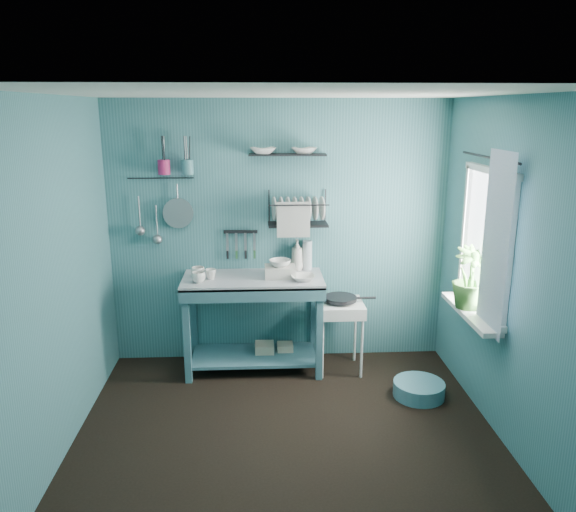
{
  "coord_description": "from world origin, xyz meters",
  "views": [
    {
      "loc": [
        -0.19,
        -3.72,
        2.4
      ],
      "look_at": [
        0.05,
        0.85,
        1.2
      ],
      "focal_mm": 35.0,
      "sensor_mm": 36.0,
      "label": 1
    }
  ],
  "objects_px": {
    "soap_bottle": "(297,255)",
    "water_bottle": "(307,255)",
    "mug_left": "(198,277)",
    "storage_tin_small": "(285,353)",
    "frying_pan": "(340,298)",
    "potted_plant": "(470,278)",
    "mug_mid": "(211,274)",
    "floor_basin": "(419,389)",
    "dish_rack": "(298,208)",
    "wash_tub": "(280,272)",
    "utensil_cup_teal": "(187,167)",
    "mug_right": "(198,272)",
    "work_counter": "(254,323)",
    "utensil_cup_magenta": "(164,167)",
    "hotplate_stand": "(339,336)",
    "storage_tin_large": "(265,354)",
    "colander": "(178,213)"
  },
  "relations": [
    {
      "from": "storage_tin_small",
      "to": "storage_tin_large",
      "type": "bearing_deg",
      "value": -171.47
    },
    {
      "from": "mug_left",
      "to": "utensil_cup_magenta",
      "type": "height_order",
      "value": "utensil_cup_magenta"
    },
    {
      "from": "soap_bottle",
      "to": "colander",
      "type": "distance_m",
      "value": 1.18
    },
    {
      "from": "water_bottle",
      "to": "soap_bottle",
      "type": "bearing_deg",
      "value": -168.69
    },
    {
      "from": "utensil_cup_magenta",
      "to": "floor_basin",
      "type": "relative_size",
      "value": 0.3
    },
    {
      "from": "utensil_cup_teal",
      "to": "storage_tin_small",
      "type": "relative_size",
      "value": 0.65
    },
    {
      "from": "utensil_cup_teal",
      "to": "utensil_cup_magenta",
      "type": "bearing_deg",
      "value": 180.0
    },
    {
      "from": "work_counter",
      "to": "mug_left",
      "type": "xyz_separation_m",
      "value": [
        -0.48,
        -0.16,
        0.5
      ]
    },
    {
      "from": "water_bottle",
      "to": "hotplate_stand",
      "type": "bearing_deg",
      "value": -46.67
    },
    {
      "from": "water_bottle",
      "to": "potted_plant",
      "type": "xyz_separation_m",
      "value": [
        1.24,
        -0.92,
        0.04
      ]
    },
    {
      "from": "dish_rack",
      "to": "storage_tin_small",
      "type": "distance_m",
      "value": 1.42
    },
    {
      "from": "work_counter",
      "to": "colander",
      "type": "distance_m",
      "value": 1.24
    },
    {
      "from": "mug_mid",
      "to": "frying_pan",
      "type": "bearing_deg",
      "value": -0.98
    },
    {
      "from": "wash_tub",
      "to": "utensil_cup_teal",
      "type": "xyz_separation_m",
      "value": [
        -0.83,
        0.21,
        0.94
      ]
    },
    {
      "from": "mug_mid",
      "to": "floor_basin",
      "type": "bearing_deg",
      "value": -17.81
    },
    {
      "from": "mug_left",
      "to": "mug_mid",
      "type": "height_order",
      "value": "mug_left"
    },
    {
      "from": "utensil_cup_magenta",
      "to": "dish_rack",
      "type": "bearing_deg",
      "value": -2.37
    },
    {
      "from": "floor_basin",
      "to": "mug_left",
      "type": "bearing_deg",
      "value": 165.87
    },
    {
      "from": "mug_right",
      "to": "floor_basin",
      "type": "distance_m",
      "value": 2.21
    },
    {
      "from": "mug_mid",
      "to": "floor_basin",
      "type": "distance_m",
      "value": 2.09
    },
    {
      "from": "work_counter",
      "to": "water_bottle",
      "type": "height_order",
      "value": "water_bottle"
    },
    {
      "from": "soap_bottle",
      "to": "water_bottle",
      "type": "bearing_deg",
      "value": 11.31
    },
    {
      "from": "mug_right",
      "to": "potted_plant",
      "type": "bearing_deg",
      "value": -17.3
    },
    {
      "from": "colander",
      "to": "water_bottle",
      "type": "bearing_deg",
      "value": -0.08
    },
    {
      "from": "wash_tub",
      "to": "colander",
      "type": "relative_size",
      "value": 1.0
    },
    {
      "from": "mug_left",
      "to": "utensil_cup_magenta",
      "type": "relative_size",
      "value": 0.95
    },
    {
      "from": "water_bottle",
      "to": "mug_left",
      "type": "bearing_deg",
      "value": -159.19
    },
    {
      "from": "soap_bottle",
      "to": "frying_pan",
      "type": "xyz_separation_m",
      "value": [
        0.38,
        -0.28,
        -0.35
      ]
    },
    {
      "from": "soap_bottle",
      "to": "storage_tin_large",
      "type": "distance_m",
      "value": 1.01
    },
    {
      "from": "mug_left",
      "to": "storage_tin_small",
      "type": "bearing_deg",
      "value": 17.1
    },
    {
      "from": "colander",
      "to": "potted_plant",
      "type": "height_order",
      "value": "colander"
    },
    {
      "from": "soap_bottle",
      "to": "utensil_cup_teal",
      "type": "distance_m",
      "value": 1.3
    },
    {
      "from": "mug_mid",
      "to": "mug_left",
      "type": "bearing_deg",
      "value": -135.0
    },
    {
      "from": "soap_bottle",
      "to": "utensil_cup_teal",
      "type": "xyz_separation_m",
      "value": [
        -1.0,
        -0.01,
        0.84
      ]
    },
    {
      "from": "utensil_cup_magenta",
      "to": "floor_basin",
      "type": "distance_m",
      "value": 2.98
    },
    {
      "from": "floor_basin",
      "to": "mug_right",
      "type": "bearing_deg",
      "value": 161.61
    },
    {
      "from": "hotplate_stand",
      "to": "utensil_cup_magenta",
      "type": "height_order",
      "value": "utensil_cup_magenta"
    },
    {
      "from": "frying_pan",
      "to": "potted_plant",
      "type": "relative_size",
      "value": 0.59
    },
    {
      "from": "hotplate_stand",
      "to": "mug_left",
      "type": "bearing_deg",
      "value": 175.45
    },
    {
      "from": "work_counter",
      "to": "utensil_cup_magenta",
      "type": "relative_size",
      "value": 9.88
    },
    {
      "from": "wash_tub",
      "to": "utensil_cup_teal",
      "type": "height_order",
      "value": "utensil_cup_teal"
    },
    {
      "from": "mug_right",
      "to": "potted_plant",
      "type": "height_order",
      "value": "potted_plant"
    },
    {
      "from": "utensil_cup_magenta",
      "to": "potted_plant",
      "type": "distance_m",
      "value": 2.82
    },
    {
      "from": "wash_tub",
      "to": "frying_pan",
      "type": "height_order",
      "value": "wash_tub"
    },
    {
      "from": "utensil_cup_teal",
      "to": "colander",
      "type": "height_order",
      "value": "utensil_cup_teal"
    },
    {
      "from": "wash_tub",
      "to": "water_bottle",
      "type": "relative_size",
      "value": 1.0
    },
    {
      "from": "mug_mid",
      "to": "storage_tin_small",
      "type": "bearing_deg",
      "value": 11.63
    },
    {
      "from": "mug_right",
      "to": "storage_tin_small",
      "type": "xyz_separation_m",
      "value": [
        0.8,
        0.08,
        -0.86
      ]
    },
    {
      "from": "utensil_cup_magenta",
      "to": "potted_plant",
      "type": "height_order",
      "value": "utensil_cup_magenta"
    },
    {
      "from": "hotplate_stand",
      "to": "frying_pan",
      "type": "height_order",
      "value": "frying_pan"
    }
  ]
}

